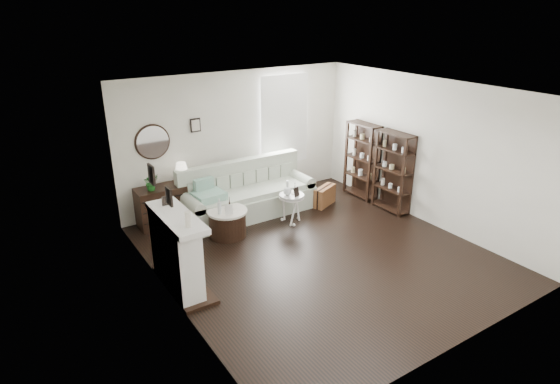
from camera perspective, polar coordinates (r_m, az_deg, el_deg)
room at (r=9.82m, az=-1.32°, el=8.48°), size 5.50×5.50×5.50m
fireplace at (r=6.92m, az=-12.44°, el=-7.48°), size 0.50×1.40×1.84m
shelf_unit_far at (r=10.09m, az=9.97°, el=3.83°), size 0.30×0.80×1.60m
shelf_unit_near at (r=9.49m, az=13.61°, el=2.37°), size 0.30×0.80×1.60m
sofa at (r=9.26m, az=-4.06°, el=-0.59°), size 2.66×0.92×1.03m
quilt at (r=8.70m, az=-8.68°, el=-0.47°), size 0.59×0.50×0.14m
suitcase at (r=9.69m, az=5.47°, el=-0.49°), size 0.63×0.42×0.40m
dresser at (r=9.03m, az=-13.54°, el=-1.54°), size 1.13×0.49×0.75m
table_lamp at (r=8.92m, az=-11.89°, el=2.31°), size 0.28×0.28×0.40m
potted_plant at (r=8.72m, az=-15.47°, el=1.14°), size 0.34×0.32×0.30m
drum_table at (r=8.42m, az=-6.41°, el=-3.74°), size 0.72×0.72×0.50m
pedestal_table at (r=8.75m, az=1.43°, el=-0.60°), size 0.48×0.48×0.57m
eiffel_drum at (r=8.35m, az=-6.17°, el=-1.34°), size 0.13×0.13×0.20m
bottle_drum at (r=8.12m, az=-7.39°, el=-1.78°), size 0.07×0.07×0.28m
card_frame_drum at (r=8.11m, az=-6.24°, el=-2.15°), size 0.14×0.09×0.18m
eiffel_ped at (r=8.78m, az=1.83°, el=0.43°), size 0.11×0.11×0.18m
flask_ped at (r=8.66m, az=0.91°, el=0.51°), size 0.15×0.15×0.29m
card_frame_ped at (r=8.62m, az=2.02°, el=0.00°), size 0.14×0.09×0.17m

